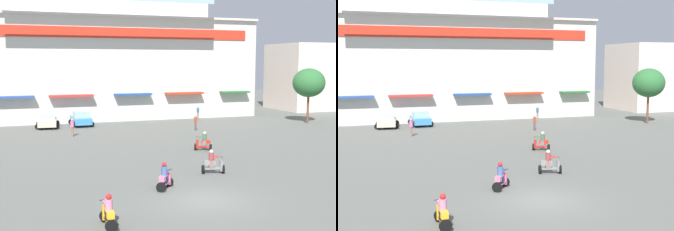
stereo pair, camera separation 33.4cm
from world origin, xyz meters
The scene contains 13 objects.
ground_plane centered at (0.00, 13.00, 0.00)m, with size 128.00×128.00×0.00m, color #5E605A.
colonial_building centered at (0.00, 35.50, 9.38)m, with size 38.99×15.16×21.03m.
flank_building_right centered at (32.82, 35.43, 4.70)m, with size 12.62×8.85×9.41m.
plaza_tree_1 centered at (21.76, 22.08, 4.50)m, with size 3.51×3.54×6.11m.
parked_car_0 centered at (-6.06, 27.62, 0.71)m, with size 2.63×3.95×1.39m.
parked_car_1 centered at (-2.56, 28.06, 0.75)m, with size 2.47×3.92×1.51m.
scooter_rider_1 centered at (4.70, 11.48, 0.62)m, with size 1.39×1.12×1.49m.
scooter_rider_2 centered at (-1.33, 2.44, 0.61)m, with size 1.22×1.34×1.51m.
scooter_rider_4 centered at (-5.21, -2.05, 0.60)m, with size 0.54×1.42×1.46m.
scooter_rider_6 centered at (2.49, 4.75, 0.61)m, with size 1.46×0.86×1.49m.
pedestrian_0 centered at (7.88, 21.07, 0.90)m, with size 0.35×0.35×1.55m.
pedestrian_1 centered at (-4.20, 21.21, 0.95)m, with size 0.39×0.39×1.65m.
pedestrian_2 centered at (11.14, 28.46, 0.94)m, with size 0.37×0.37×1.63m.
Camera 2 is at (-8.02, -19.47, 6.74)m, focal length 47.08 mm.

